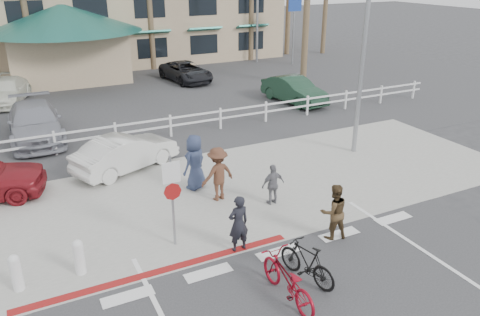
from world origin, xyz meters
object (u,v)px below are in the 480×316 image
sign_post (172,197)px  bike_red (287,280)px  bike_black (307,262)px  car_white_sedan (126,153)px

sign_post → bike_red: bearing=-65.3°
bike_red → bike_black: (0.79, 0.39, -0.02)m
sign_post → bike_red: size_ratio=1.43×
sign_post → car_white_sedan: bearing=89.1°
sign_post → car_white_sedan: 5.68m
sign_post → bike_black: bearing=-51.5°
bike_red → car_white_sedan: (-1.43, 8.91, 0.13)m
sign_post → bike_red: (1.51, -3.29, -0.92)m
bike_red → bike_black: bike_red is taller
bike_black → car_white_sedan: (-2.22, 8.52, 0.15)m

